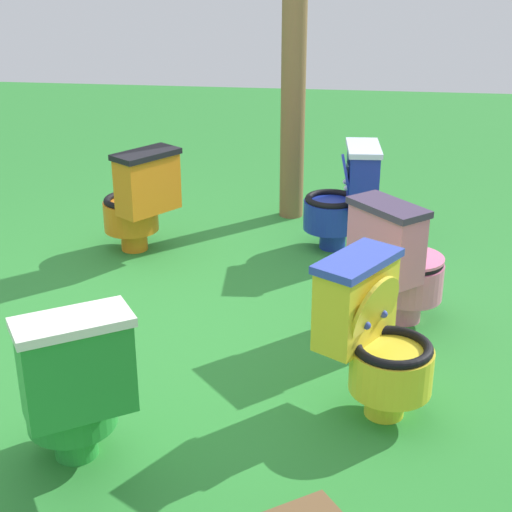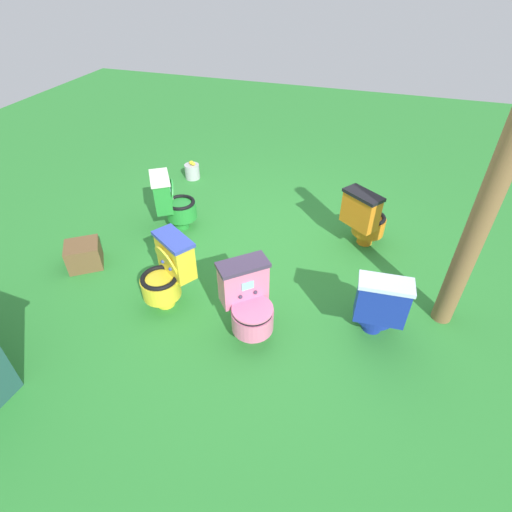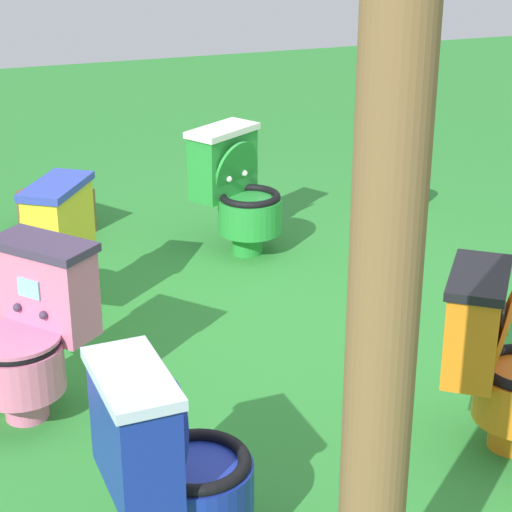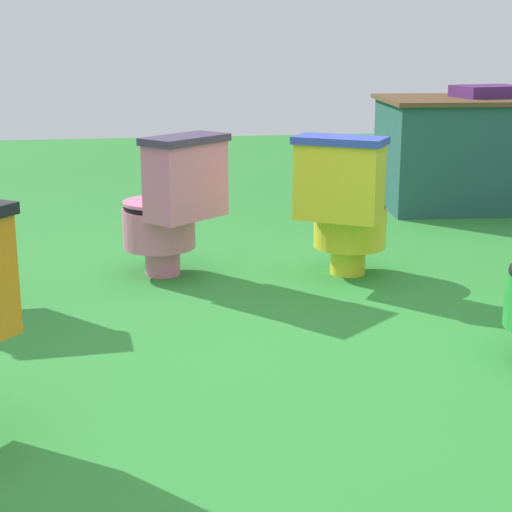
# 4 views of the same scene
# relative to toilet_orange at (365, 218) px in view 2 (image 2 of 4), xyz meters

# --- Properties ---
(ground) EXTENTS (14.00, 14.00, 0.00)m
(ground) POSITION_rel_toilet_orange_xyz_m (1.01, 0.58, -0.37)
(ground) COLOR #2D8433
(toilet_orange) EXTENTS (0.61, 0.63, 0.73)m
(toilet_orange) POSITION_rel_toilet_orange_xyz_m (0.00, 0.00, 0.00)
(toilet_orange) COLOR orange
(toilet_orange) RESTS_ON ground
(toilet_blue) EXTENTS (0.45, 0.52, 0.73)m
(toilet_blue) POSITION_rel_toilet_orange_xyz_m (-0.25, 1.36, 0.00)
(toilet_blue) COLOR #192D9E
(toilet_blue) RESTS_ON ground
(toilet_yellow) EXTENTS (0.60, 0.63, 0.73)m
(toilet_yellow) POSITION_rel_toilet_orange_xyz_m (1.69, 1.53, 0.00)
(toilet_yellow) COLOR yellow
(toilet_yellow) RESTS_ON ground
(toilet_green) EXTENTS (0.63, 0.61, 0.73)m
(toilet_green) POSITION_rel_toilet_orange_xyz_m (2.25, 0.35, 0.00)
(toilet_green) COLOR green
(toilet_green) RESTS_ON ground
(toilet_pink) EXTENTS (0.63, 0.63, 0.73)m
(toilet_pink) POSITION_rel_toilet_orange_xyz_m (0.83, 1.68, -0.00)
(toilet_pink) COLOR pink
(toilet_pink) RESTS_ON ground
(wooden_post) EXTENTS (0.18, 0.18, 2.04)m
(wooden_post) POSITION_rel_toilet_orange_xyz_m (-0.87, 0.95, 0.65)
(wooden_post) COLOR brown
(wooden_post) RESTS_ON ground
(small_crate) EXTENTS (0.47, 0.47, 0.28)m
(small_crate) POSITION_rel_toilet_orange_xyz_m (2.86, 1.32, -0.23)
(small_crate) COLOR brown
(small_crate) RESTS_ON ground
(lemon_bucket) EXTENTS (0.22, 0.22, 0.28)m
(lemon_bucket) POSITION_rel_toilet_orange_xyz_m (2.62, -0.95, -0.26)
(lemon_bucket) COLOR #B7B7BF
(lemon_bucket) RESTS_ON ground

